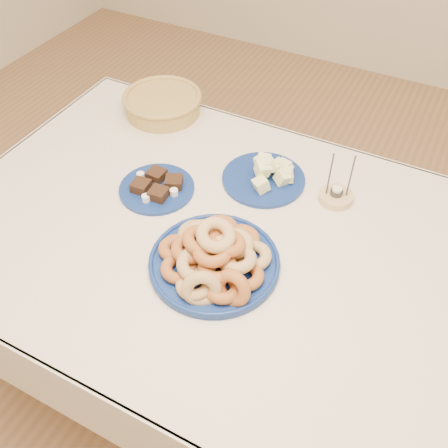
{
  "coord_description": "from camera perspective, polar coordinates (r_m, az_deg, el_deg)",
  "views": [
    {
      "loc": [
        0.42,
        -0.86,
        1.79
      ],
      "look_at": [
        0.0,
        -0.05,
        0.85
      ],
      "focal_mm": 40.0,
      "sensor_mm": 36.0,
      "label": 1
    }
  ],
  "objects": [
    {
      "name": "brownie_plate",
      "position": [
        1.56,
        -7.67,
        4.2
      ],
      "size": [
        0.25,
        0.25,
        0.04
      ],
      "rotation": [
        0.0,
        0.0,
        0.08
      ],
      "color": "navy",
      "rests_on": "dining_table"
    },
    {
      "name": "candle_holder",
      "position": [
        1.55,
        12.65,
        3.14
      ],
      "size": [
        0.13,
        0.13,
        0.17
      ],
      "rotation": [
        0.0,
        0.0,
        0.32
      ],
      "color": "tan",
      "rests_on": "dining_table"
    },
    {
      "name": "wicker_basket",
      "position": [
        1.88,
        -7.04,
        13.57
      ],
      "size": [
        0.34,
        0.34,
        0.08
      ],
      "rotation": [
        0.0,
        0.0,
        -0.18
      ],
      "color": "olive",
      "rests_on": "dining_table"
    },
    {
      "name": "melon_plate",
      "position": [
        1.58,
        4.98,
        5.63
      ],
      "size": [
        0.35,
        0.35,
        0.09
      ],
      "rotation": [
        0.0,
        0.0,
        0.44
      ],
      "color": "navy",
      "rests_on": "dining_table"
    },
    {
      "name": "donut_platter",
      "position": [
        1.31,
        -1.11,
        -3.77
      ],
      "size": [
        0.46,
        0.46,
        0.16
      ],
      "rotation": [
        0.0,
        0.0,
        0.37
      ],
      "color": "navy",
      "rests_on": "dining_table"
    },
    {
      "name": "ground",
      "position": [
        2.03,
        0.67,
        -15.99
      ],
      "size": [
        5.0,
        5.0,
        0.0
      ],
      "primitive_type": "plane",
      "color": "#936945",
      "rests_on": "ground"
    },
    {
      "name": "dining_table",
      "position": [
        1.49,
        0.89,
        -4.28
      ],
      "size": [
        1.71,
        1.11,
        0.75
      ],
      "color": "brown",
      "rests_on": "ground"
    }
  ]
}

